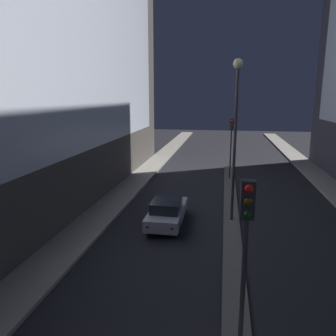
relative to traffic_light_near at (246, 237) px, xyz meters
The scene contains 6 objects.
building_left 19.13m from the traffic_light_near, 131.57° to the left, with size 6.01×34.49×22.26m.
median_strip 11.74m from the traffic_light_near, 90.00° to the left, with size 0.89×28.30×0.13m.
traffic_light_near is the anchor object (origin of this frame).
traffic_light_mid 20.35m from the traffic_light_near, 90.00° to the left, with size 0.32×0.42×5.04m.
street_lamp 10.92m from the traffic_light_near, 90.00° to the left, with size 0.54×0.54×8.79m.
car_left_lane 10.70m from the traffic_light_near, 110.22° to the left, with size 1.77×4.40×1.50m.
Camera 1 is at (-0.58, -3.25, 7.01)m, focal length 35.00 mm.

